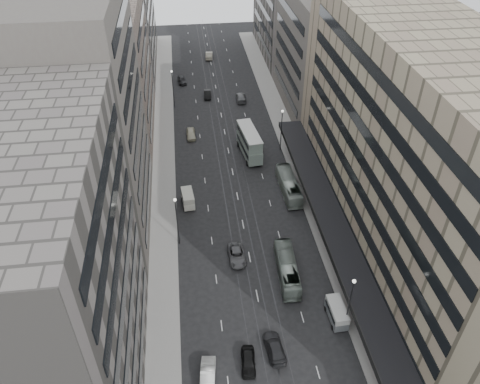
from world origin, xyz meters
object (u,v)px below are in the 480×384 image
vw_microbus (337,312)px  panel_van (188,198)px  bus_near (287,268)px  bus_far (289,185)px  sedan_2 (237,255)px  double_decker (249,142)px  sedan_0 (248,361)px  sedan_1 (208,376)px

vw_microbus → panel_van: (-17.05, 24.52, 0.06)m
bus_near → bus_far: 18.44m
panel_van → bus_far: bearing=-1.2°
bus_near → sedan_2: (-6.29, 3.98, -0.69)m
bus_far → sedan_2: 17.42m
double_decker → sedan_2: bearing=-108.8°
sedan_0 → sedan_1: size_ratio=0.88×
vw_microbus → sedan_0: vw_microbus is taller
sedan_0 → panel_van: bearing=106.0°
sedan_0 → vw_microbus: bearing=28.0°
bus_far → bus_near: bearing=76.4°
bus_near → vw_microbus: bearing=123.3°
sedan_2 → sedan_0: bearing=-94.0°
bus_far → vw_microbus: (0.49, -25.74, -0.14)m
bus_near → sedan_1: size_ratio=2.16×
bus_far → double_decker: size_ratio=1.07×
panel_van → sedan_2: panel_van is taller
bus_far → panel_van: 16.61m
double_decker → vw_microbus: size_ratio=2.21×
vw_microbus → sedan_2: 15.96m
bus_far → sedan_0: bus_far is taller
bus_far → sedan_0: 32.51m
double_decker → sedan_1: 45.21m
vw_microbus → sedan_0: (-11.53, -4.82, -0.60)m
panel_van → sedan_0: bearing=-84.8°
bus_near → panel_van: bearing=-50.1°
bus_far → sedan_1: size_ratio=2.25×
sedan_0 → sedan_2: size_ratio=0.82×
bus_far → sedan_2: bearing=52.6°
bus_near → double_decker: size_ratio=1.03×
bus_near → vw_microbus: (4.52, -7.75, -0.09)m
sedan_0 → bus_far: bearing=75.5°
panel_van → sedan_2: bearing=-69.4°
sedan_1 → bus_near: bearing=56.9°
double_decker → sedan_0: (-6.23, -42.64, -2.05)m
bus_near → bus_far: bearing=-99.5°
bus_far → double_decker: double_decker is taller
bus_far → vw_microbus: 25.75m
bus_far → double_decker: 13.07m
vw_microbus → sedan_2: size_ratio=0.89×
panel_van → sedan_2: size_ratio=0.83×
panel_van → sedan_1: panel_van is taller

